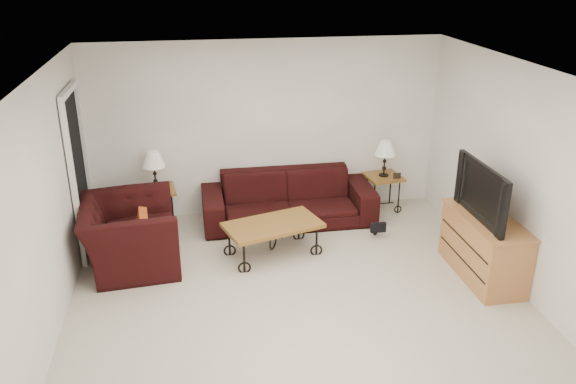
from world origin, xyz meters
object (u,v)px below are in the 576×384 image
at_px(sofa, 288,198).
at_px(side_table_left, 158,207).
at_px(coffee_table, 273,239).
at_px(armchair, 130,234).
at_px(backpack, 376,221).
at_px(side_table_right, 382,192).
at_px(lamp_left, 154,170).
at_px(lamp_right, 385,158).
at_px(tv_stand, 484,247).
at_px(television, 490,192).

height_order(sofa, side_table_left, sofa).
relative_size(sofa, coffee_table, 2.04).
xyz_separation_m(armchair, backpack, (3.19, 0.26, -0.20)).
xyz_separation_m(sofa, coffee_table, (-0.36, -0.96, -0.13)).
relative_size(side_table_left, side_table_right, 1.02).
distance_m(sofa, side_table_right, 1.47).
distance_m(lamp_left, lamp_right, 3.27).
bearing_deg(tv_stand, coffee_table, 158.73).
bearing_deg(backpack, side_table_left, 164.97).
bearing_deg(lamp_right, armchair, -163.01).
distance_m(side_table_right, television, 2.28).
bearing_deg(lamp_right, lamp_left, 180.00).
bearing_deg(lamp_right, television, -75.63).
xyz_separation_m(sofa, tv_stand, (2.00, -1.88, 0.03)).
bearing_deg(tv_stand, side_table_right, 104.89).
distance_m(sofa, lamp_right, 1.53).
bearing_deg(armchair, lamp_left, -20.07).
bearing_deg(armchair, tv_stand, -108.67).
bearing_deg(lamp_left, lamp_right, -0.00).
distance_m(sofa, backpack, 1.27).
height_order(sofa, backpack, sofa).
xyz_separation_m(side_table_right, backpack, (-0.36, -0.83, -0.06)).
distance_m(lamp_right, armchair, 3.74).
bearing_deg(lamp_right, backpack, -113.73).
height_order(side_table_left, lamp_right, lamp_right).
relative_size(lamp_left, armchair, 0.44).
height_order(side_table_left, backpack, side_table_left).
bearing_deg(lamp_left, sofa, -5.65).
bearing_deg(television, lamp_left, -118.50).
height_order(armchair, tv_stand, armchair).
bearing_deg(lamp_right, sofa, -172.93).
relative_size(lamp_left, television, 0.49).
bearing_deg(armchair, coffee_table, -97.15).
bearing_deg(coffee_table, side_table_right, 32.23).
height_order(tv_stand, television, television).
bearing_deg(sofa, lamp_right, 7.07).
bearing_deg(television, armchair, -103.43).
height_order(armchair, backpack, armchair).
bearing_deg(backpack, armchair, -174.50).
height_order(side_table_right, television, television).
bearing_deg(sofa, television, -43.54).
bearing_deg(tv_stand, armchair, 166.63).
bearing_deg(tv_stand, backpack, 126.42).
bearing_deg(sofa, lamp_left, 174.35).
distance_m(side_table_left, lamp_left, 0.55).
bearing_deg(coffee_table, side_table_left, 141.90).
xyz_separation_m(lamp_right, armchair, (-3.56, -1.09, -0.40)).
bearing_deg(television, backpack, -144.19).
xyz_separation_m(sofa, lamp_right, (1.45, 0.18, 0.45)).
relative_size(lamp_left, lamp_right, 1.02).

